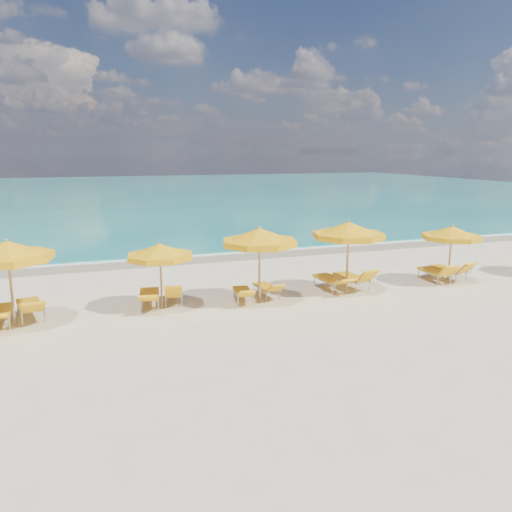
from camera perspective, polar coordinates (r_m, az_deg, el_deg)
name	(u,v)px	position (r m, az deg, el deg)	size (l,w,h in m)	color
ground_plane	(270,299)	(17.23, 1.64, -4.88)	(120.00, 120.00, 0.00)	beige
ocean	(133,192)	(63.88, -13.92, 7.07)	(120.00, 80.00, 0.30)	#168075
wet_sand_band	(216,257)	(24.08, -4.61, -0.06)	(120.00, 2.60, 0.01)	tan
foam_line	(212,253)	(24.84, -5.08, 0.30)	(120.00, 1.20, 0.03)	white
whitecap_near	(83,233)	(32.79, -19.16, 2.51)	(14.00, 0.36, 0.05)	white
whitecap_far	(258,212)	(42.08, 0.24, 5.10)	(18.00, 0.30, 0.05)	white
umbrella_2	(7,252)	(15.71, -26.54, 0.43)	(3.03, 3.03, 2.57)	tan
umbrella_3	(160,252)	(16.02, -10.93, 0.46)	(2.61, 2.61, 2.17)	tan
umbrella_4	(259,237)	(16.35, 0.40, 2.14)	(2.89, 2.89, 2.58)	tan
umbrella_5	(349,231)	(17.89, 10.53, 2.86)	(2.89, 2.89, 2.61)	tan
umbrella_6	(452,233)	(20.34, 21.47, 2.44)	(2.36, 2.36, 2.25)	tan
lounger_2_left	(0,317)	(16.39, -27.24, -6.27)	(0.78, 2.06, 0.72)	#A5A8AD
lounger_2_right	(31,311)	(16.60, -24.36, -5.74)	(1.04, 2.11, 0.85)	#A5A8AD
lounger_3_left	(149,300)	(16.67, -12.09, -4.89)	(0.92, 2.05, 0.74)	#A5A8AD
lounger_3_right	(174,296)	(16.95, -9.39, -4.57)	(0.83, 1.73, 0.83)	#A5A8AD
lounger_4_left	(243,296)	(16.84, -1.48, -4.57)	(0.78, 1.73, 0.67)	#A5A8AD
lounger_4_right	(267,291)	(17.40, 1.24, -4.03)	(0.66, 1.68, 0.68)	#A5A8AD
lounger_5_left	(331,284)	(18.38, 8.58, -3.17)	(0.80, 2.09, 0.74)	#A5A8AD
lounger_5_right	(352,282)	(18.78, 10.96, -2.90)	(0.90, 1.98, 0.94)	#A5A8AD
lounger_6_left	(435,276)	(20.60, 19.75, -2.12)	(0.71, 1.84, 0.89)	#A5A8AD
lounger_6_right	(449,273)	(21.18, 21.17, -1.85)	(0.90, 1.91, 0.89)	#A5A8AD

